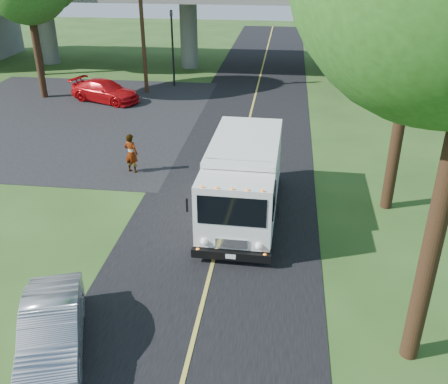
% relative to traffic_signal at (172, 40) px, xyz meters
% --- Properties ---
extents(ground, '(120.00, 120.00, 0.00)m').
position_rel_traffic_signal_xyz_m(ground, '(6.00, -26.00, -3.20)').
color(ground, '#294819').
rests_on(ground, ground).
extents(road, '(7.00, 90.00, 0.02)m').
position_rel_traffic_signal_xyz_m(road, '(6.00, -16.00, -3.19)').
color(road, black).
rests_on(road, ground).
extents(parking_lot, '(16.00, 18.00, 0.01)m').
position_rel_traffic_signal_xyz_m(parking_lot, '(-5.00, -8.00, -3.19)').
color(parking_lot, black).
rests_on(parking_lot, ground).
extents(lane_line, '(0.12, 90.00, 0.01)m').
position_rel_traffic_signal_xyz_m(lane_line, '(6.00, -16.00, -3.17)').
color(lane_line, gold).
rests_on(lane_line, road).
extents(overpass, '(54.00, 10.00, 7.30)m').
position_rel_traffic_signal_xyz_m(overpass, '(6.00, 6.00, 1.36)').
color(overpass, slate).
rests_on(overpass, ground).
extents(traffic_signal, '(0.18, 0.22, 5.20)m').
position_rel_traffic_signal_xyz_m(traffic_signal, '(0.00, 0.00, 0.00)').
color(traffic_signal, black).
rests_on(traffic_signal, ground).
extents(utility_pole, '(1.60, 0.26, 9.00)m').
position_rel_traffic_signal_xyz_m(utility_pole, '(-1.50, -2.00, 1.40)').
color(utility_pole, '#472D19').
rests_on(utility_pole, ground).
extents(step_van, '(2.66, 6.89, 2.87)m').
position_rel_traffic_signal_xyz_m(step_van, '(6.67, -18.41, -1.64)').
color(step_van, white).
rests_on(step_van, ground).
extents(red_sedan, '(5.10, 3.41, 1.37)m').
position_rel_traffic_signal_xyz_m(red_sedan, '(-3.58, -4.42, -2.51)').
color(red_sedan, '#B70B0E').
rests_on(red_sedan, ground).
extents(silver_sedan, '(2.72, 4.28, 1.33)m').
position_rel_traffic_signal_xyz_m(silver_sedan, '(2.57, -26.00, -2.53)').
color(silver_sedan, gray).
rests_on(silver_sedan, ground).
extents(pedestrian, '(0.76, 0.61, 1.82)m').
position_rel_traffic_signal_xyz_m(pedestrian, '(1.35, -15.04, -2.29)').
color(pedestrian, gray).
rests_on(pedestrian, ground).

